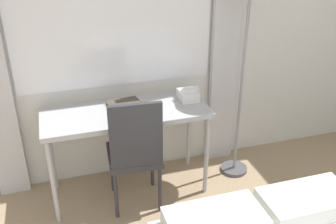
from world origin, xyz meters
name	(u,v)px	position (x,y,z in m)	size (l,w,h in m)	color
wall_back_with_window	(156,20)	(-0.05, 3.10, 1.35)	(5.15, 0.13, 2.70)	silver
desk	(126,118)	(-0.39, 2.77, 0.69)	(1.29, 0.51, 0.76)	#B2B2B7
desk_chair	(135,150)	(-0.38, 2.54, 0.53)	(0.43, 0.43, 0.97)	#333338
telephone	(188,95)	(0.13, 2.82, 0.80)	(0.17, 0.17, 0.10)	white
book	(125,105)	(-0.38, 2.84, 0.77)	(0.29, 0.25, 0.02)	#4C4238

